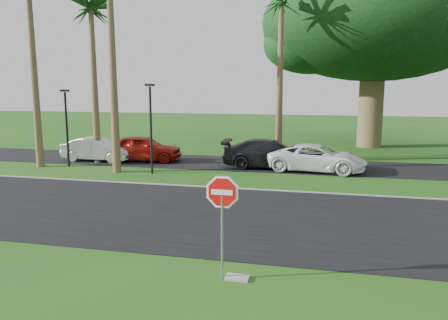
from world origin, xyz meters
The scene contains 15 objects.
ground centered at (0.00, 0.00, 0.00)m, with size 120.00×120.00×0.00m, color #144E13.
road centered at (0.00, 2.00, 0.01)m, with size 120.00×8.00×0.02m, color black.
parking_strip centered at (0.00, 12.50, 0.01)m, with size 120.00×5.00×0.02m, color black.
curb centered at (0.00, 6.05, 0.03)m, with size 120.00×0.12×0.06m, color gray.
stop_sign_near centered at (0.50, -3.00, 1.77)m, with size 1.05×0.07×2.62m.
palm_left_mid centered at (-10.50, 11.00, 8.68)m, with size 5.00×5.00×10.00m.
palm_center centered at (0.00, 14.00, 9.16)m, with size 5.00×5.00×10.50m.
canopy_tree centered at (6.00, 22.00, 8.95)m, with size 16.50×16.50×13.12m.
streetlight_left centered at (-11.50, 9.50, 2.50)m, with size 0.45×0.25×4.34m.
streetlight_right centered at (-6.00, 8.50, 2.65)m, with size 0.45×0.25×4.64m.
car_silver centered at (-10.69, 11.41, 0.72)m, with size 1.52×4.35×1.43m, color #B2B4BA.
car_red centered at (-8.00, 12.00, 0.80)m, with size 1.88×4.67×1.59m, color maroon.
car_dark centered at (-0.16, 11.54, 0.78)m, with size 2.20×5.40×1.57m, color black.
car_minivan centered at (2.38, 11.10, 0.72)m, with size 2.38×5.16×1.43m, color white.
utility_slab centered at (0.85, -2.95, 0.03)m, with size 0.55×0.35×0.06m, color #999891.
Camera 1 is at (2.75, -12.46, 4.47)m, focal length 35.00 mm.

